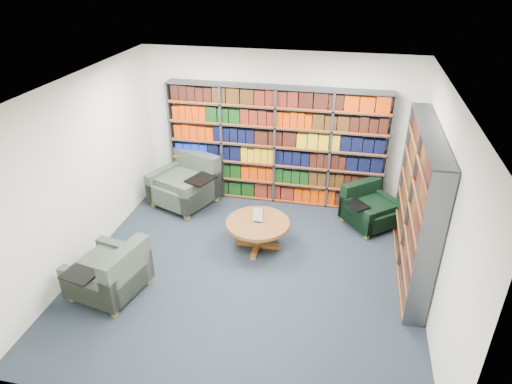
% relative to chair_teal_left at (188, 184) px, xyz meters
% --- Properties ---
extents(room_shell, '(5.02, 5.02, 2.82)m').
position_rel_chair_teal_left_xyz_m(room_shell, '(1.60, -1.89, 1.03)').
color(room_shell, '#1E2331').
rests_on(room_shell, ground).
extents(bookshelf_back, '(4.00, 0.28, 2.20)m').
position_rel_chair_teal_left_xyz_m(bookshelf_back, '(1.60, 0.45, 0.73)').
color(bookshelf_back, '#47494F').
rests_on(bookshelf_back, ground).
extents(bookshelf_right, '(0.28, 2.50, 2.20)m').
position_rel_chair_teal_left_xyz_m(bookshelf_right, '(3.94, -1.29, 0.73)').
color(bookshelf_right, '#47494F').
rests_on(bookshelf_right, ground).
extents(chair_teal_left, '(1.36, 1.32, 0.92)m').
position_rel_chair_teal_left_xyz_m(chair_teal_left, '(0.00, 0.00, 0.00)').
color(chair_teal_left, '#072430').
rests_on(chair_teal_left, ground).
extents(chair_green_right, '(1.11, 1.11, 0.72)m').
position_rel_chair_teal_left_xyz_m(chair_green_right, '(3.34, -0.09, -0.08)').
color(chair_green_right, black).
rests_on(chair_green_right, ground).
extents(chair_teal_front, '(1.05, 1.14, 0.81)m').
position_rel_chair_teal_left_xyz_m(chair_teal_front, '(-0.12, -2.76, -0.05)').
color(chair_teal_front, '#072430').
rests_on(chair_teal_front, ground).
extents(coffee_table, '(1.02, 1.02, 0.72)m').
position_rel_chair_teal_left_xyz_m(coffee_table, '(1.61, -1.22, 0.01)').
color(coffee_table, brown).
rests_on(coffee_table, ground).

